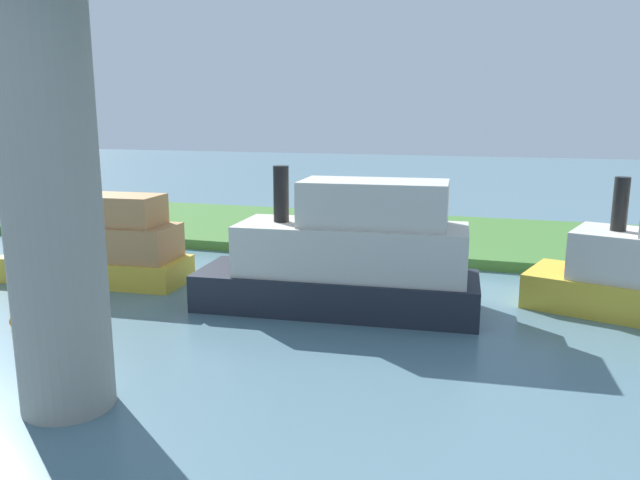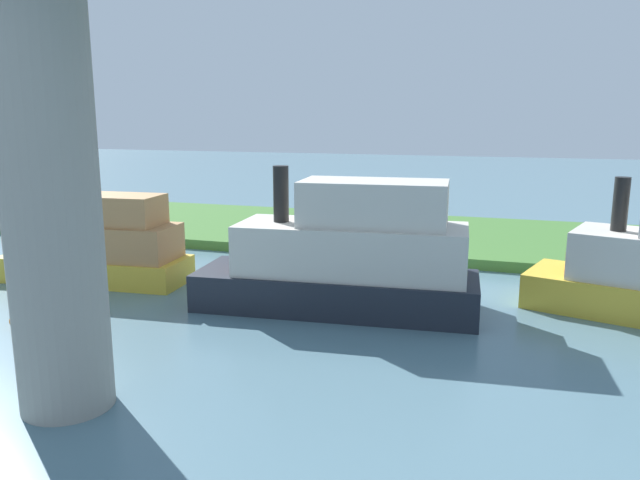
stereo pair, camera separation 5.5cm
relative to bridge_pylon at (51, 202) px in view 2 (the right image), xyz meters
The scene contains 8 objects.
ground_plane 17.46m from the bridge_pylon, 100.84° to the right, with size 160.00×160.00×0.00m, color slate.
grassy_bank 23.15m from the bridge_pylon, 97.99° to the right, with size 80.00×12.00×0.50m, color #427533.
bridge_pylon is the anchor object (origin of this frame).
person_on_bank 18.01m from the bridge_pylon, 93.62° to the right, with size 0.48×0.48×1.39m.
mooring_post 17.99m from the bridge_pylon, 102.59° to the right, with size 0.20×0.20×0.81m, color brown.
houseboat_blue 10.62m from the bridge_pylon, 114.93° to the right, with size 10.23×4.20×5.10m.
motorboat_white 12.18m from the bridge_pylon, 56.29° to the right, with size 8.06×3.25×4.03m.
marker_buoy 8.14m from the bridge_pylon, 36.55° to the right, with size 0.50×0.50×0.50m, color orange.
Camera 2 is at (-6.81, 27.54, 6.84)m, focal length 34.37 mm.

